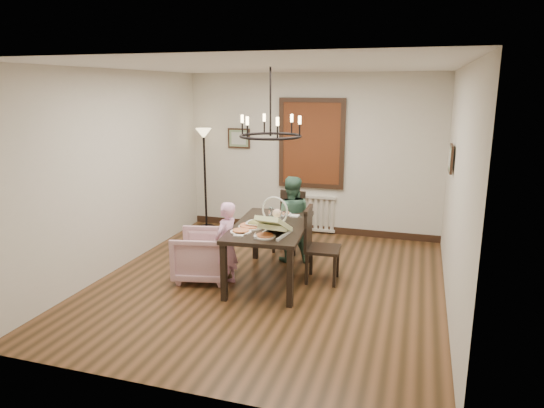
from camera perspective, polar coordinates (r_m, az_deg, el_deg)
The scene contains 17 objects.
room_shell at distance 6.52m, azimuth 0.59°, elevation 3.38°, with size 4.51×5.00×2.81m.
dining_table at distance 6.46m, azimuth -0.18°, elevation -3.15°, with size 1.07×1.74×0.78m.
chair_far at distance 7.66m, azimuth 1.91°, elevation -2.15°, with size 0.42×0.42×0.96m, color black, non-canonical shape.
chair_right at distance 6.51m, azimuth 6.02°, elevation -4.79°, with size 0.45×0.45×1.02m, color black, non-canonical shape.
armchair at distance 6.68m, azimuth -8.18°, elevation -5.96°, with size 0.72×0.74×0.67m, color #DAA7AD.
elderly_woman at distance 6.38m, azimuth -5.40°, elevation -5.57°, with size 0.34×0.22×0.94m, color #EAA5CF.
seated_man at distance 7.24m, azimuth 2.21°, elevation -2.61°, with size 0.52×0.41×1.07m, color #3A614B.
baby_bouncer at distance 5.93m, azimuth 0.21°, elevation -2.16°, with size 0.37×0.50×0.33m, color beige, non-canonical shape.
salad_bowl at distance 6.31m, azimuth -1.87°, elevation -2.37°, with size 0.32×0.32×0.08m, color white.
pizza_platter at distance 6.29m, azimuth -2.52°, elevation -2.63°, with size 0.32×0.32×0.04m, color tan.
drinking_glass at distance 6.51m, azimuth 0.44°, elevation -1.52°, with size 0.08×0.08×0.15m, color silver.
window_blinds at distance 8.50m, azimuth 4.66°, elevation 7.10°, with size 1.00×0.03×1.40m, color brown.
radiator at distance 8.75m, azimuth 4.54°, elevation -1.05°, with size 0.92×0.12×0.62m, color silver, non-canonical shape.
picture_back at distance 8.89m, azimuth -3.91°, elevation 7.72°, with size 0.42×0.03×0.36m, color black.
picture_right at distance 6.75m, azimuth 20.31°, elevation 5.04°, with size 0.42×0.03×0.36m, color black.
floor_lamp at distance 8.92m, azimuth -7.88°, elevation 2.78°, with size 0.30×0.30×1.80m, color black, non-canonical shape.
chandelier at distance 6.21m, azimuth -0.18°, elevation 7.99°, with size 0.80×0.80×0.04m, color black.
Camera 1 is at (1.83, -5.78, 2.56)m, focal length 32.00 mm.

